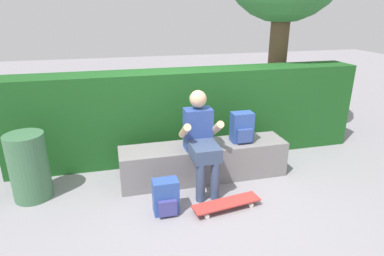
{
  "coord_description": "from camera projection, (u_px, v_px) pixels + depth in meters",
  "views": [
    {
      "loc": [
        -1.12,
        -3.45,
        2.16
      ],
      "look_at": [
        -0.12,
        0.46,
        0.66
      ],
      "focal_mm": 30.51,
      "sensor_mm": 36.0,
      "label": 1
    }
  ],
  "objects": [
    {
      "name": "backpack_on_bench",
      "position": [
        242.0,
        128.0,
        4.29
      ],
      "size": [
        0.28,
        0.23,
        0.4
      ],
      "color": "#2D4C99",
      "rests_on": "bench_main"
    },
    {
      "name": "backpack_on_ground",
      "position": [
        166.0,
        197.0,
        3.59
      ],
      "size": [
        0.28,
        0.23,
        0.4
      ],
      "color": "#2D4C99",
      "rests_on": "ground"
    },
    {
      "name": "person_skater",
      "position": [
        201.0,
        138.0,
        3.96
      ],
      "size": [
        0.49,
        0.62,
        1.23
      ],
      "color": "#2D4793",
      "rests_on": "ground"
    },
    {
      "name": "hedge_row",
      "position": [
        190.0,
        114.0,
        4.91
      ],
      "size": [
        5.19,
        0.53,
        1.32
      ],
      "color": "#1A4E1C",
      "rests_on": "ground"
    },
    {
      "name": "bench_main",
      "position": [
        204.0,
        161.0,
        4.33
      ],
      "size": [
        2.2,
        0.48,
        0.48
      ],
      "color": "slate",
      "rests_on": "ground"
    },
    {
      "name": "skateboard_near_person",
      "position": [
        227.0,
        203.0,
        3.69
      ],
      "size": [
        0.82,
        0.32,
        0.09
      ],
      "color": "#BC3833",
      "rests_on": "ground"
    },
    {
      "name": "ground_plane",
      "position": [
        210.0,
        188.0,
        4.15
      ],
      "size": [
        24.0,
        24.0,
        0.0
      ],
      "primitive_type": "plane",
      "color": "gray"
    },
    {
      "name": "trash_bin",
      "position": [
        29.0,
        167.0,
        3.82
      ],
      "size": [
        0.44,
        0.44,
        0.81
      ],
      "color": "#3D6B47",
      "rests_on": "ground"
    }
  ]
}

